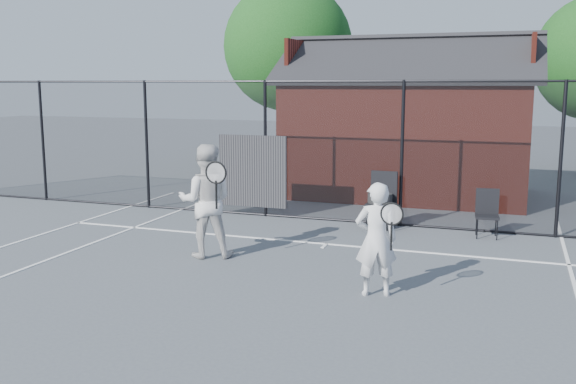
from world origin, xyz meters
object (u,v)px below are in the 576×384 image
(player_back, at_px, (206,201))
(chair_left, at_px, (381,202))
(clubhouse, at_px, (409,134))
(waste_bin, at_px, (380,211))
(player_front, at_px, (376,239))
(chair_right, at_px, (487,215))

(player_back, relative_size, chair_left, 1.70)
(clubhouse, xyz_separation_m, waste_bin, (0.15, -4.40, -1.24))
(player_back, bearing_deg, player_front, -18.49)
(waste_bin, bearing_deg, player_front, -79.25)
(chair_left, height_order, chair_right, chair_left)
(player_front, bearing_deg, chair_left, 100.45)
(clubhouse, xyz_separation_m, chair_left, (0.18, -4.43, -1.04))
(player_front, bearing_deg, clubhouse, 96.27)
(chair_right, relative_size, waste_bin, 1.24)
(clubhouse, bearing_deg, player_front, -83.73)
(player_front, distance_m, waste_bin, 4.23)
(clubhouse, relative_size, chair_left, 5.73)
(clubhouse, height_order, player_back, clubhouse)
(clubhouse, relative_size, waste_bin, 8.91)
(player_front, height_order, waste_bin, player_front)
(player_front, distance_m, chair_left, 4.18)
(chair_right, bearing_deg, chair_left, 172.78)
(clubhouse, distance_m, chair_left, 4.55)
(clubhouse, height_order, chair_left, clubhouse)
(clubhouse, height_order, waste_bin, clubhouse)
(player_front, xyz_separation_m, chair_left, (-0.76, 4.11, -0.24))
(waste_bin, bearing_deg, clubhouse, 91.98)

